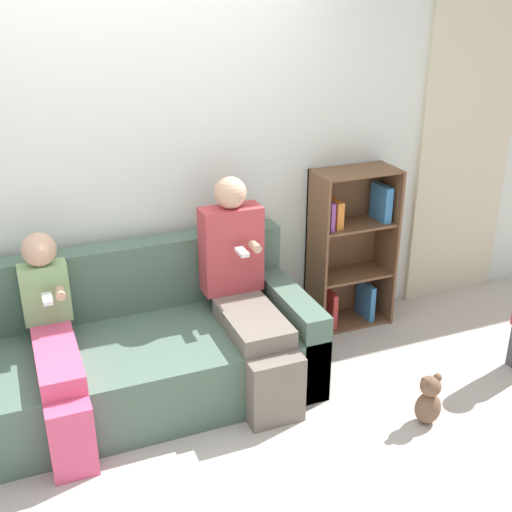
{
  "coord_description": "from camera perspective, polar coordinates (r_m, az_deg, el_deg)",
  "views": [
    {
      "loc": [
        -0.69,
        -2.69,
        2.3
      ],
      "look_at": [
        0.66,
        0.61,
        0.75
      ],
      "focal_mm": 45.0,
      "sensor_mm": 36.0,
      "label": 1
    }
  ],
  "objects": [
    {
      "name": "ground_plane",
      "position": [
        3.61,
        -6.28,
        -16.32
      ],
      "size": [
        14.0,
        14.0,
        0.0
      ],
      "primitive_type": "plane",
      "color": "#BCB2A8"
    },
    {
      "name": "couch",
      "position": [
        3.87,
        -11.15,
        -8.63
      ],
      "size": [
        2.13,
        0.91,
        0.84
      ],
      "color": "#4C6656",
      "rests_on": "ground_plane"
    },
    {
      "name": "bookshelf",
      "position": [
        4.53,
        8.31,
        0.73
      ],
      "size": [
        0.57,
        0.31,
        1.14
      ],
      "color": "brown",
      "rests_on": "ground_plane"
    },
    {
      "name": "curtain_panel",
      "position": [
        4.99,
        18.0,
        8.64
      ],
      "size": [
        0.79,
        0.04,
        2.24
      ],
      "color": "beige",
      "rests_on": "ground_plane"
    },
    {
      "name": "child_seated",
      "position": [
        3.58,
        -17.45,
        -7.41
      ],
      "size": [
        0.26,
        0.88,
        1.04
      ],
      "color": "#DB4C75",
      "rests_on": "ground_plane"
    },
    {
      "name": "back_wall",
      "position": [
        3.94,
        -11.43,
        7.9
      ],
      "size": [
        10.0,
        0.06,
        2.55
      ],
      "color": "silver",
      "rests_on": "ground_plane"
    },
    {
      "name": "adult_seated",
      "position": [
        3.78,
        -0.96,
        -2.98
      ],
      "size": [
        0.37,
        0.86,
        1.24
      ],
      "color": "#70665B",
      "rests_on": "ground_plane"
    },
    {
      "name": "teddy_bear",
      "position": [
        3.78,
        15.1,
        -12.3
      ],
      "size": [
        0.15,
        0.13,
        0.31
      ],
      "color": "brown",
      "rests_on": "ground_plane"
    }
  ]
}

